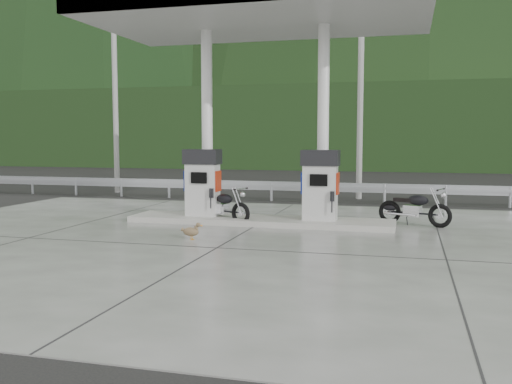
% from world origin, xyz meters
% --- Properties ---
extents(ground, '(160.00, 160.00, 0.00)m').
position_xyz_m(ground, '(0.00, 0.00, 0.00)').
color(ground, black).
rests_on(ground, ground).
extents(forecourt_apron, '(18.00, 14.00, 0.02)m').
position_xyz_m(forecourt_apron, '(0.00, 0.00, 0.01)').
color(forecourt_apron, slate).
rests_on(forecourt_apron, ground).
extents(pump_island, '(7.00, 1.40, 0.15)m').
position_xyz_m(pump_island, '(0.00, 2.50, 0.10)').
color(pump_island, '#A19F96').
rests_on(pump_island, forecourt_apron).
extents(gas_pump_left, '(0.95, 0.55, 1.80)m').
position_xyz_m(gas_pump_left, '(-1.60, 2.50, 1.07)').
color(gas_pump_left, silver).
rests_on(gas_pump_left, pump_island).
extents(gas_pump_right, '(0.95, 0.55, 1.80)m').
position_xyz_m(gas_pump_right, '(1.60, 2.50, 1.07)').
color(gas_pump_right, silver).
rests_on(gas_pump_right, pump_island).
extents(canopy_column_left, '(0.30, 0.30, 5.00)m').
position_xyz_m(canopy_column_left, '(-1.60, 2.90, 2.67)').
color(canopy_column_left, white).
rests_on(canopy_column_left, pump_island).
extents(canopy_column_right, '(0.30, 0.30, 5.00)m').
position_xyz_m(canopy_column_right, '(1.60, 2.90, 2.67)').
color(canopy_column_right, white).
rests_on(canopy_column_right, pump_island).
extents(canopy_roof, '(8.50, 5.00, 0.40)m').
position_xyz_m(canopy_roof, '(0.00, 2.50, 5.37)').
color(canopy_roof, beige).
rests_on(canopy_roof, canopy_column_left).
extents(guardrail, '(26.00, 0.16, 1.42)m').
position_xyz_m(guardrail, '(0.00, 8.00, 0.71)').
color(guardrail, '#AFB3B7').
rests_on(guardrail, ground).
extents(road, '(60.00, 7.00, 0.01)m').
position_xyz_m(road, '(0.00, 11.50, 0.00)').
color(road, black).
rests_on(road, ground).
extents(utility_pole_a, '(0.22, 0.22, 8.00)m').
position_xyz_m(utility_pole_a, '(-8.00, 9.50, 4.00)').
color(utility_pole_a, gray).
rests_on(utility_pole_a, ground).
extents(utility_pole_b, '(0.22, 0.22, 8.00)m').
position_xyz_m(utility_pole_b, '(2.00, 9.50, 4.00)').
color(utility_pole_b, gray).
rests_on(utility_pole_b, ground).
extents(tree_band, '(80.00, 6.00, 6.00)m').
position_xyz_m(tree_band, '(0.00, 30.00, 3.00)').
color(tree_band, black).
rests_on(tree_band, ground).
extents(forested_hills, '(100.00, 40.00, 140.00)m').
position_xyz_m(forested_hills, '(0.00, 60.00, 0.00)').
color(forested_hills, black).
rests_on(forested_hills, ground).
extents(motorcycle_left, '(1.83, 1.19, 0.83)m').
position_xyz_m(motorcycle_left, '(-1.04, 2.46, 0.44)').
color(motorcycle_left, black).
rests_on(motorcycle_left, forecourt_apron).
extents(motorcycle_right, '(1.90, 1.17, 0.86)m').
position_xyz_m(motorcycle_right, '(3.95, 3.23, 0.45)').
color(motorcycle_right, black).
rests_on(motorcycle_right, forecourt_apron).
extents(duck, '(0.47, 0.18, 0.33)m').
position_xyz_m(duck, '(-0.88, -0.21, 0.19)').
color(duck, brown).
rests_on(duck, forecourt_apron).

